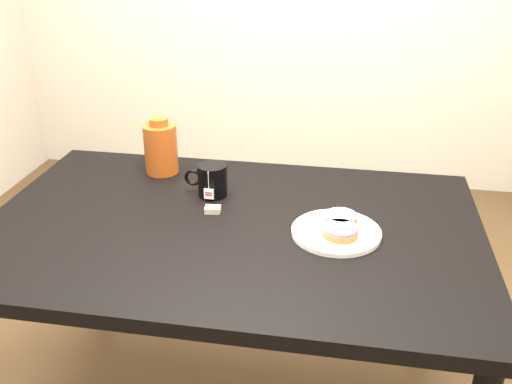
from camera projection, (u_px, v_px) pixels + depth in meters
table at (232, 249)px, 1.64m from camera, size 1.40×0.90×0.75m
plate at (336, 231)px, 1.55m from camera, size 0.24×0.24×0.02m
bagel_back at (341, 219)px, 1.58m from camera, size 0.09×0.09×0.03m
bagel_front at (340, 231)px, 1.52m from camera, size 0.10×0.10×0.03m
mug at (212, 180)px, 1.75m from camera, size 0.13×0.10×0.10m
teabag_pouch at (213, 210)px, 1.67m from camera, size 0.05×0.04×0.02m
bagel_package at (161, 148)px, 1.90m from camera, size 0.12×0.12×0.19m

